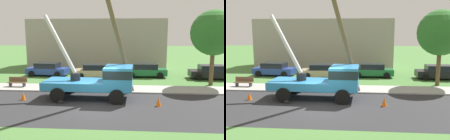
% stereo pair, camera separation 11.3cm
% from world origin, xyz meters
% --- Properties ---
extents(ground_plane, '(120.00, 120.00, 0.00)m').
position_xyz_m(ground_plane, '(0.00, 12.00, 0.00)').
color(ground_plane, '#477538').
extents(road_asphalt, '(80.00, 7.01, 0.01)m').
position_xyz_m(road_asphalt, '(0.00, 0.00, 0.00)').
color(road_asphalt, '#2B2B2D').
rests_on(road_asphalt, ground).
extents(sidewalk_strip, '(80.00, 2.52, 0.10)m').
position_xyz_m(sidewalk_strip, '(0.00, 4.77, 0.05)').
color(sidewalk_strip, '#9E9E99').
rests_on(sidewalk_strip, ground).
extents(utility_truck, '(6.76, 3.21, 5.98)m').
position_xyz_m(utility_truck, '(-0.00, 1.89, 1.41)').
color(utility_truck, '#2D84C6').
rests_on(utility_truck, ground).
extents(leaning_utility_pole, '(2.63, 3.55, 8.37)m').
position_xyz_m(leaning_utility_pole, '(1.21, 2.52, 4.27)').
color(leaning_utility_pole, brown).
rests_on(leaning_utility_pole, ground).
extents(traffic_cone_ahead, '(0.36, 0.36, 0.56)m').
position_xyz_m(traffic_cone_ahead, '(3.90, 0.47, 0.28)').
color(traffic_cone_ahead, orange).
rests_on(traffic_cone_ahead, ground).
extents(traffic_cone_behind, '(0.36, 0.36, 0.56)m').
position_xyz_m(traffic_cone_behind, '(-5.32, 1.16, 0.28)').
color(traffic_cone_behind, orange).
rests_on(traffic_cone_behind, ground).
extents(parked_sedan_blue, '(4.54, 2.28, 1.42)m').
position_xyz_m(parked_sedan_blue, '(-6.86, 10.54, 0.71)').
color(parked_sedan_blue, '#263F99').
rests_on(parked_sedan_blue, ground).
extents(parked_sedan_tan, '(4.47, 2.13, 1.42)m').
position_xyz_m(parked_sedan_tan, '(-1.43, 9.72, 0.71)').
color(parked_sedan_tan, tan).
rests_on(parked_sedan_tan, ground).
extents(parked_sedan_green, '(4.44, 2.09, 1.42)m').
position_xyz_m(parked_sedan_green, '(3.72, 10.62, 0.71)').
color(parked_sedan_green, '#1E6638').
rests_on(parked_sedan_green, ground).
extents(parked_sedan_black, '(4.47, 2.14, 1.42)m').
position_xyz_m(parked_sedan_black, '(10.37, 9.90, 0.71)').
color(parked_sedan_black, black).
rests_on(parked_sedan_black, ground).
extents(park_bench, '(1.60, 0.45, 0.90)m').
position_xyz_m(park_bench, '(-7.51, 4.83, 0.46)').
color(park_bench, brown).
rests_on(park_bench, ground).
extents(roadside_tree_near, '(3.97, 3.97, 6.64)m').
position_xyz_m(roadside_tree_near, '(9.32, 7.00, 4.63)').
color(roadside_tree_near, brown).
rests_on(roadside_tree_near, ground).
extents(lowrise_building_backdrop, '(18.00, 6.00, 6.40)m').
position_xyz_m(lowrise_building_backdrop, '(-2.32, 18.32, 3.20)').
color(lowrise_building_backdrop, '#A5998C').
rests_on(lowrise_building_backdrop, ground).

